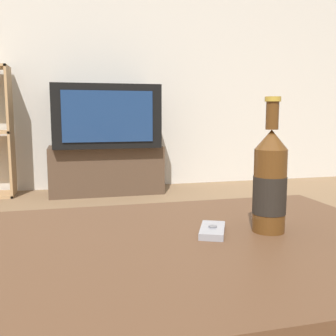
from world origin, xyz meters
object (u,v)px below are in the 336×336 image
tv_stand (106,169)px  cell_phone (212,230)px  beer_bottle (270,183)px  television (105,116)px

tv_stand → cell_phone: bearing=-90.6°
beer_bottle → cell_phone: bearing=173.8°
television → cell_phone: bearing=-90.6°
tv_stand → cell_phone: cell_phone is taller
television → cell_phone: (-0.03, -2.70, -0.22)m
beer_bottle → cell_phone: beer_bottle is taller
tv_stand → television: size_ratio=1.10×
television → tv_stand: bearing=90.0°
tv_stand → cell_phone: size_ratio=8.50×
cell_phone → beer_bottle: bearing=18.0°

